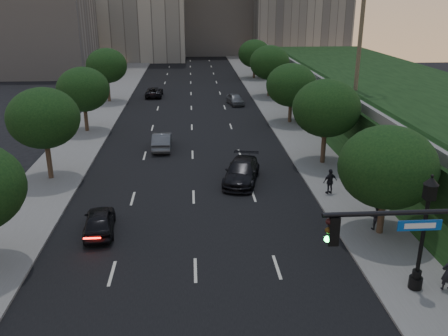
{
  "coord_description": "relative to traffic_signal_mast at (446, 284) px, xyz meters",
  "views": [
    {
      "loc": [
        -0.01,
        -14.97,
        12.49
      ],
      "look_at": [
        1.72,
        9.61,
        3.6
      ],
      "focal_mm": 38.0,
      "sensor_mm": 36.0,
      "label": 1
    }
  ],
  "objects": [
    {
      "name": "sedan_far_left",
      "position": [
        -13.05,
        50.49,
        -3.03
      ],
      "size": [
        2.18,
        4.62,
        1.28
      ],
      "primitive_type": "imported",
      "rotation": [
        0.0,
        0.0,
        3.13
      ],
      "color": "black",
      "rests_on": "ground"
    },
    {
      "name": "sedan_near_left",
      "position": [
        -13.47,
        11.63,
        -2.97
      ],
      "size": [
        2.06,
        4.24,
        1.4
      ],
      "primitive_type": "imported",
      "rotation": [
        0.0,
        0.0,
        3.24
      ],
      "color": "black",
      "rests_on": "ground"
    },
    {
      "name": "office_block_filler",
      "position": [
        -34.16,
        72.26,
        3.33
      ],
      "size": [
        18.0,
        16.0,
        14.0
      ],
      "primitive_type": "cube",
      "color": "#A39E96",
      "rests_on": "ground"
    },
    {
      "name": "tree_right_d",
      "position": [
        2.14,
        49.26,
        0.84
      ],
      "size": [
        5.2,
        5.2,
        6.74
      ],
      "color": "#38281C",
      "rests_on": "ground"
    },
    {
      "name": "sedan_near_right",
      "position": [
        -4.69,
        18.81,
        -2.89
      ],
      "size": [
        3.43,
        5.77,
        1.57
      ],
      "primitive_type": "imported",
      "rotation": [
        0.0,
        0.0,
        -0.24
      ],
      "color": "black",
      "rests_on": "ground"
    },
    {
      "name": "tree_right_b",
      "position": [
        2.14,
        22.26,
        0.84
      ],
      "size": [
        5.2,
        5.2,
        6.74
      ],
      "color": "#38281C",
      "rests_on": "ground"
    },
    {
      "name": "tree_right_a",
      "position": [
        2.14,
        10.26,
        0.35
      ],
      "size": [
        5.2,
        5.2,
        6.24
      ],
      "color": "#38281C",
      "rests_on": "ground"
    },
    {
      "name": "parapet_wall",
      "position": [
        5.34,
        30.26,
        0.68
      ],
      "size": [
        0.35,
        90.0,
        0.7
      ],
      "primitive_type": "cube",
      "color": "slate",
      "rests_on": "embankment"
    },
    {
      "name": "road_surface",
      "position": [
        -8.16,
        32.26,
        -3.66
      ],
      "size": [
        16.0,
        140.0,
        0.02
      ],
      "primitive_type": "cube",
      "color": "black",
      "rests_on": "ground"
    },
    {
      "name": "traffic_signal_mast",
      "position": [
        0.0,
        0.0,
        0.0
      ],
      "size": [
        5.68,
        0.56,
        7.0
      ],
      "color": "black",
      "rests_on": "ground"
    },
    {
      "name": "tree_left_d",
      "position": [
        -18.46,
        47.26,
        0.9
      ],
      "size": [
        5.0,
        5.0,
        6.71
      ],
      "color": "#38281C",
      "rests_on": "ground"
    },
    {
      "name": "tree_right_e",
      "position": [
        2.14,
        64.26,
        0.35
      ],
      "size": [
        5.2,
        5.2,
        6.24
      ],
      "color": "#38281C",
      "rests_on": "ground"
    },
    {
      "name": "sidewalk_left",
      "position": [
        -18.41,
        32.26,
        -3.6
      ],
      "size": [
        4.5,
        140.0,
        0.15
      ],
      "primitive_type": "cube",
      "color": "slate",
      "rests_on": "ground"
    },
    {
      "name": "pedestrian_b",
      "position": [
        2.02,
        10.66,
        -2.76
      ],
      "size": [
        0.89,
        0.78,
        1.53
      ],
      "primitive_type": "imported",
      "rotation": [
        0.0,
        0.0,
        2.82
      ],
      "color": "black",
      "rests_on": "sidewalk_right"
    },
    {
      "name": "sedan_far_right",
      "position": [
        -2.74,
        44.88,
        -2.99
      ],
      "size": [
        2.24,
        4.2,
        1.36
      ],
      "primitive_type": "imported",
      "rotation": [
        0.0,
        0.0,
        0.17
      ],
      "color": "#595C60",
      "rests_on": "ground"
    },
    {
      "name": "sedan_mid_left",
      "position": [
        -10.78,
        27.13,
        -2.93
      ],
      "size": [
        1.57,
        4.49,
        1.48
      ],
      "primitive_type": "imported",
      "rotation": [
        0.0,
        0.0,
        3.14
      ],
      "color": "#4B4E52",
      "rests_on": "ground"
    },
    {
      "name": "tree_left_c",
      "position": [
        -18.46,
        33.26,
        0.53
      ],
      "size": [
        5.0,
        5.0,
        6.34
      ],
      "color": "#38281C",
      "rests_on": "ground"
    },
    {
      "name": "sidewalk_right",
      "position": [
        2.09,
        32.26,
        -3.6
      ],
      "size": [
        4.5,
        140.0,
        0.15
      ],
      "primitive_type": "cube",
      "color": "slate",
      "rests_on": "ground"
    },
    {
      "name": "embankment",
      "position": [
        13.84,
        30.26,
        -1.67
      ],
      "size": [
        18.0,
        90.0,
        4.0
      ],
      "primitive_type": "cube",
      "color": "black",
      "rests_on": "ground"
    },
    {
      "name": "street_lamp",
      "position": [
        1.69,
        4.9,
        -1.04
      ],
      "size": [
        0.64,
        0.64,
        5.62
      ],
      "color": "black",
      "rests_on": "ground"
    },
    {
      "name": "tree_right_c",
      "position": [
        2.14,
        35.26,
        0.35
      ],
      "size": [
        5.2,
        5.2,
        6.24
      ],
      "color": "#38281C",
      "rests_on": "ground"
    },
    {
      "name": "pedestrian_c",
      "position": [
        0.9,
        15.93,
        -2.66
      ],
      "size": [
        1.08,
        0.69,
        1.72
      ],
      "primitive_type": "imported",
      "rotation": [
        0.0,
        0.0,
        3.44
      ],
      "color": "black",
      "rests_on": "sidewalk_right"
    },
    {
      "name": "pedestrian_a",
      "position": [
        3.02,
        4.71,
        -2.7
      ],
      "size": [
        0.6,
        0.39,
        1.65
      ],
      "primitive_type": "imported",
      "rotation": [
        0.0,
        0.0,
        3.14
      ],
      "color": "black",
      "rests_on": "sidewalk_right"
    },
    {
      "name": "tree_left_b",
      "position": [
        -18.46,
        20.26,
        0.9
      ],
      "size": [
        5.0,
        5.0,
        6.71
      ],
      "color": "#38281C",
      "rests_on": "ground"
    }
  ]
}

